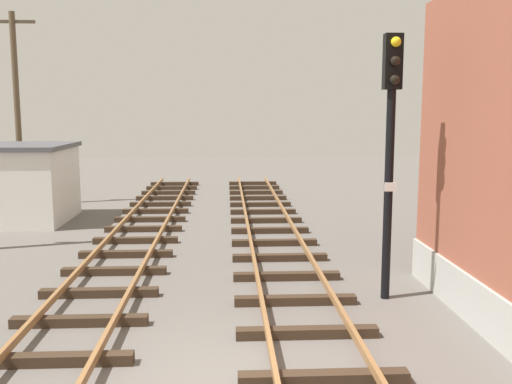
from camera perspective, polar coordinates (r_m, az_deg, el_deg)
track_near_building at (r=8.78m, az=6.79°, el=-17.69°), size 2.50×46.25×0.32m
track_centre at (r=9.09m, az=-21.12°, el=-17.28°), size 2.50×46.25×0.32m
signal_mast at (r=11.99m, az=13.28°, el=5.43°), size 0.36×0.40×5.46m
control_hut at (r=21.85m, az=-21.86°, el=0.86°), size 3.00×3.80×2.76m
utility_pole_far at (r=25.59m, az=-22.72°, el=7.94°), size 1.80×0.24×7.86m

